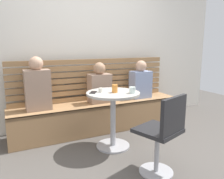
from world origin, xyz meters
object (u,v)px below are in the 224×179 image
person_adult (38,86)px  person_child_left (141,81)px  phone_on_table (93,92)px  white_chair (163,133)px  cafe_table (113,109)px  person_child_middle (100,85)px  cup_glass_short (132,90)px  cup_espresso_small (101,90)px  booth_bench (100,116)px  cup_tumbler_orange (115,89)px

person_adult → person_child_left: bearing=-0.1°
person_adult → phone_on_table: size_ratio=5.28×
person_adult → white_chair: bearing=-56.6°
cafe_table → person_child_middle: person_child_middle is taller
person_adult → cup_glass_short: person_adult is taller
cafe_table → cup_glass_short: cup_glass_short is taller
cafe_table → phone_on_table: (-0.23, 0.09, 0.23)m
person_child_middle → cup_espresso_small: bearing=-111.5°
booth_bench → white_chair: 1.49m
person_adult → cup_glass_short: size_ratio=9.24×
booth_bench → person_adult: (-0.91, 0.02, 0.55)m
cafe_table → white_chair: white_chair is taller
person_child_left → cup_tumbler_orange: size_ratio=6.36×
cup_espresso_small → cafe_table: bearing=-26.4°
person_child_middle → cup_tumbler_orange: (-0.09, -0.71, 0.07)m
cafe_table → person_child_left: size_ratio=1.16×
cup_espresso_small → cup_glass_short: (0.33, -0.23, 0.01)m
cafe_table → white_chair: 0.83m
booth_bench → person_child_left: 0.92m
person_adult → phone_on_table: 0.84m
cup_tumbler_orange → cup_espresso_small: bearing=147.7°
cafe_table → person_adult: bearing=140.5°
cup_tumbler_orange → phone_on_table: size_ratio=0.71×
cup_glass_short → phone_on_table: (-0.42, 0.25, -0.04)m
cup_espresso_small → phone_on_table: cup_espresso_small is taller
booth_bench → phone_on_table: bearing=-119.5°
white_chair → cup_glass_short: white_chair is taller
person_child_middle → phone_on_table: (-0.34, -0.60, 0.03)m
booth_bench → white_chair: size_ratio=3.18×
phone_on_table → person_child_left: bearing=-117.0°
booth_bench → phone_on_table: phone_on_table is taller
cup_espresso_small → cup_tumbler_orange: (0.15, -0.10, 0.02)m
booth_bench → person_child_left: (0.77, 0.02, 0.50)m
cup_espresso_small → cup_glass_short: 0.40m
cup_tumbler_orange → white_chair: bearing=-79.2°
cup_espresso_small → phone_on_table: (-0.10, 0.02, -0.02)m
cup_tumbler_orange → person_child_left: bearing=39.7°
person_child_left → cup_espresso_small: person_child_left is taller
person_child_middle → phone_on_table: person_child_middle is taller
booth_bench → white_chair: white_chair is taller
booth_bench → white_chair: bearing=-87.1°
person_child_left → cup_tumbler_orange: person_child_left is taller
person_adult → person_child_middle: 0.93m
person_adult → person_child_left: 1.69m
cafe_table → phone_on_table: bearing=159.7°
cafe_table → person_adult: person_adult is taller
white_chair → person_child_left: 1.66m
phone_on_table → person_adult: bearing=-10.5°
cup_espresso_small → cup_glass_short: size_ratio=0.70×
cafe_table → person_adult: size_ratio=1.00×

